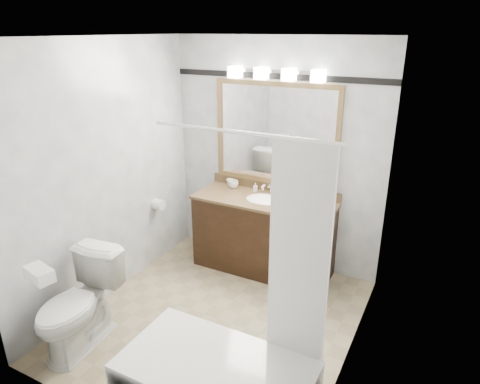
# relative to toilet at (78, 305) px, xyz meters

# --- Properties ---
(room) EXTENTS (2.42, 2.62, 2.52)m
(room) POSITION_rel_toilet_xyz_m (0.85, 0.84, 0.84)
(room) COLOR #998867
(room) RESTS_ON ground
(vanity) EXTENTS (1.53, 0.58, 0.97)m
(vanity) POSITION_rel_toilet_xyz_m (0.85, 1.85, 0.04)
(vanity) COLOR black
(vanity) RESTS_ON ground
(mirror) EXTENTS (1.40, 0.04, 1.10)m
(mirror) POSITION_rel_toilet_xyz_m (0.85, 2.12, 1.09)
(mirror) COLOR olive
(mirror) RESTS_ON room
(vanity_light_bar) EXTENTS (1.02, 0.14, 0.12)m
(vanity_light_bar) POSITION_rel_toilet_xyz_m (0.85, 2.06, 1.73)
(vanity_light_bar) COLOR silver
(vanity_light_bar) RESTS_ON room
(accent_stripe) EXTENTS (2.40, 0.01, 0.06)m
(accent_stripe) POSITION_rel_toilet_xyz_m (0.85, 2.13, 1.69)
(accent_stripe) COLOR black
(accent_stripe) RESTS_ON room
(bathtub) EXTENTS (1.30, 0.75, 1.96)m
(bathtub) POSITION_rel_toilet_xyz_m (1.40, -0.06, -0.13)
(bathtub) COLOR white
(bathtub) RESTS_ON ground
(tp_roll) EXTENTS (0.11, 0.12, 0.12)m
(tp_roll) POSITION_rel_toilet_xyz_m (-0.29, 1.50, 0.29)
(tp_roll) COLOR white
(tp_roll) RESTS_ON room
(toilet) EXTENTS (0.53, 0.84, 0.81)m
(toilet) POSITION_rel_toilet_xyz_m (0.00, 0.00, 0.00)
(toilet) COLOR white
(toilet) RESTS_ON ground
(tissue_box) EXTENTS (0.26, 0.18, 0.10)m
(tissue_box) POSITION_rel_toilet_xyz_m (0.00, -0.28, 0.46)
(tissue_box) COLOR white
(tissue_box) RESTS_ON toilet
(coffee_maker) EXTENTS (0.16, 0.21, 0.32)m
(coffee_maker) POSITION_rel_toilet_xyz_m (1.48, 1.79, 0.61)
(coffee_maker) COLOR black
(coffee_maker) RESTS_ON vanity
(cup_left) EXTENTS (0.13, 0.13, 0.09)m
(cup_left) POSITION_rel_toilet_xyz_m (0.40, 2.01, 0.49)
(cup_left) COLOR white
(cup_left) RESTS_ON vanity
(cup_right) EXTENTS (0.09, 0.09, 0.07)m
(cup_right) POSITION_rel_toilet_xyz_m (0.32, 2.07, 0.48)
(cup_right) COLOR white
(cup_right) RESTS_ON vanity
(soap_bottle_a) EXTENTS (0.05, 0.06, 0.09)m
(soap_bottle_a) POSITION_rel_toilet_xyz_m (0.66, 2.03, 0.49)
(soap_bottle_a) COLOR white
(soap_bottle_a) RESTS_ON vanity
(soap_bar) EXTENTS (0.10, 0.07, 0.03)m
(soap_bar) POSITION_rel_toilet_xyz_m (1.00, 1.97, 0.46)
(soap_bar) COLOR beige
(soap_bar) RESTS_ON vanity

